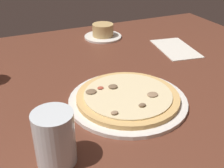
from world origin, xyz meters
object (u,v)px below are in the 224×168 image
at_px(water_glass, 55,140).
at_px(paper_menu, 175,49).
at_px(pizza_main, 128,98).
at_px(ramekin_on_saucer, 103,32).

height_order(water_glass, paper_menu, water_glass).
xyz_separation_m(pizza_main, paper_menu, (0.34, 0.26, -0.01)).
relative_size(water_glass, paper_menu, 0.53).
relative_size(pizza_main, water_glass, 2.80).
xyz_separation_m(pizza_main, water_glass, (-0.23, -0.14, 0.04)).
bearing_deg(pizza_main, water_glass, -148.99).
bearing_deg(water_glass, paper_menu, 35.37).
distance_m(pizza_main, paper_menu, 0.43).
xyz_separation_m(ramekin_on_saucer, water_glass, (-0.36, -0.63, 0.03)).
relative_size(pizza_main, paper_menu, 1.47).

